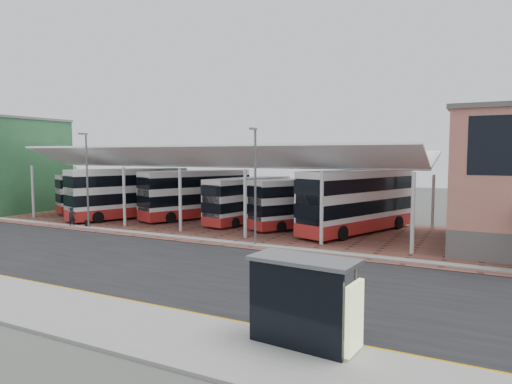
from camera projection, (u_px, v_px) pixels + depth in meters
The scene contains 20 objects.
ground at pixel (176, 262), 26.77m from camera, with size 140.00×140.00×0.00m, color #40433E.
road at pixel (165, 265), 25.88m from camera, with size 120.00×14.00×0.02m, color black.
forecourt at pixel (293, 231), 37.35m from camera, with size 72.00×16.00×0.06m, color brown.
sidewalk at pixel (41, 306), 18.80m from camera, with size 120.00×4.00×0.14m, color gray.
north_kerb at pixel (230, 243), 32.25m from camera, with size 120.00×0.80×0.14m, color gray.
yellow_line_near at pixel (80, 294), 20.57m from camera, with size 120.00×0.12×0.01m, color #CC8D00.
yellow_line_far at pixel (85, 292), 20.84m from camera, with size 120.00×0.12×0.01m, color #CC8D00.
canopy at pixel (216, 160), 41.37m from camera, with size 37.00×11.63×7.07m.
shop_green at pixel (16, 165), 49.83m from camera, with size 6.40×10.20×10.22m.
lamp_west at pixel (87, 177), 38.39m from camera, with size 0.16×0.90×8.07m.
lamp_east at pixel (255, 183), 31.04m from camera, with size 0.16×0.90×8.07m.
bus_0 at pixel (107, 193), 49.43m from camera, with size 6.48×10.04×4.14m.
bus_1 at pixel (129, 194), 44.67m from camera, with size 6.78×11.88×4.82m.
bus_2 at pixel (196, 195), 44.50m from camera, with size 6.72×11.46×4.67m.
bus_3 at pixel (249, 200), 41.69m from camera, with size 4.21×10.23×4.11m.
bus_4 at pixel (304, 203), 38.99m from camera, with size 7.04×9.89×4.15m.
bus_5 at pixel (358, 202), 36.38m from camera, with size 6.76×12.30×4.98m.
pedestrian at pixel (72, 217), 39.31m from camera, with size 0.60×0.40×1.66m, color black.
suitcase at pixel (88, 224), 39.14m from camera, with size 0.36×0.26×0.62m, color black.
bus_shelter at pixel (308, 294), 14.36m from camera, with size 3.66×1.92×2.83m.
Camera 1 is at (16.33, -21.20, 6.30)m, focal length 32.00 mm.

